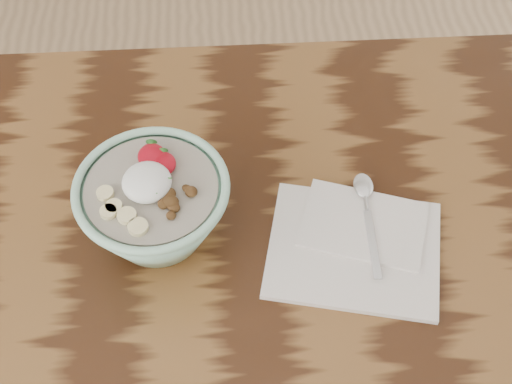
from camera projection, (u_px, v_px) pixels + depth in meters
table at (253, 304)px, 103.66cm from camera, size 160.00×90.00×75.00cm
breakfast_bowl at (155, 206)px, 94.18cm from camera, size 20.33×20.33×13.94cm
napkin at (356, 244)px, 98.13cm from camera, size 26.70×23.41×1.43cm
spoon at (365, 199)px, 101.10cm from camera, size 3.00×17.50×0.92cm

